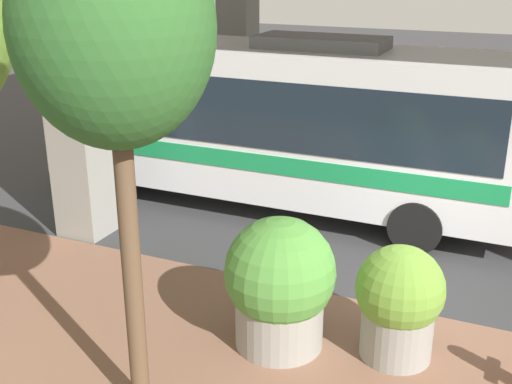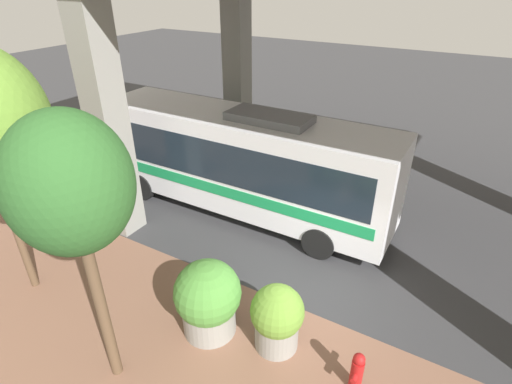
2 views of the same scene
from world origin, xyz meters
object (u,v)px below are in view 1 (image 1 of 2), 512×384
Objects in this scene: planter_middle at (280,284)px; planter_back at (399,302)px; bus at (272,116)px; street_tree_far at (114,33)px.

planter_middle is 1.17× the size of planter_back.
bus is 1.79× the size of street_tree_far.
street_tree_far is (-1.92, 1.03, 3.51)m from planter_middle.
planter_middle reaches higher than planter_back.
planter_middle is 1.61m from planter_back.
bus is 6.02m from planter_back.
planter_middle is at bearing -156.34° from bus.
planter_middle is at bearing 103.85° from planter_back.
bus is at bearing 9.38° from street_tree_far.
planter_back is 5.02m from street_tree_far.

